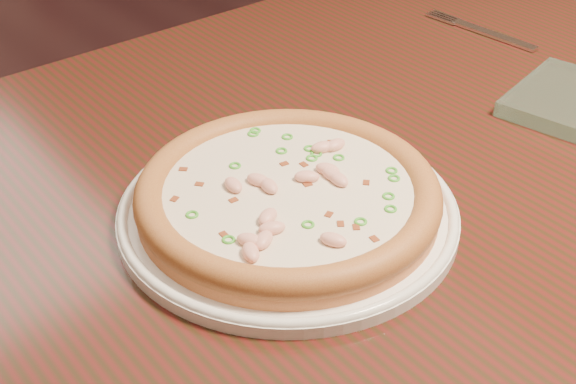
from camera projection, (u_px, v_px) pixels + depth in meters
ground at (55, 315)px, 1.72m from camera, size 9.00×9.00×0.00m
hero_table at (344, 227)px, 0.91m from camera, size 1.20×0.80×0.75m
plate at (288, 210)px, 0.76m from camera, size 0.32×0.32×0.02m
pizza at (288, 195)px, 0.75m from camera, size 0.29×0.29×0.03m
fork at (484, 32)px, 1.11m from camera, size 0.04×0.18×0.00m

